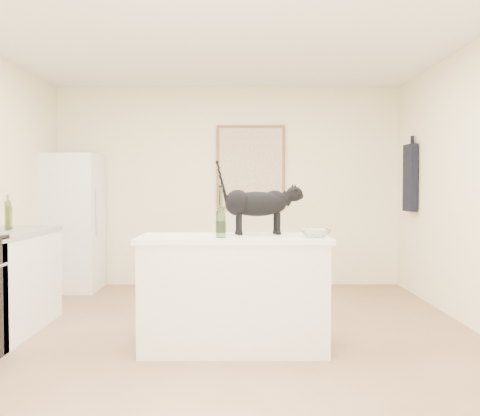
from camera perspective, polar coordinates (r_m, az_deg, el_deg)
name	(u,v)px	position (r m, az deg, el deg)	size (l,w,h in m)	color
floor	(222,341)	(4.79, -1.85, -13.44)	(5.50, 5.50, 0.00)	#A27856
ceiling	(222,27)	(4.80, -1.89, 18.01)	(5.50, 5.50, 0.00)	white
wall_back	(228,186)	(7.37, -1.23, 2.22)	(4.50, 4.50, 0.00)	#FFF0C5
wall_front	(197,182)	(1.87, -4.37, 2.62)	(4.50, 4.50, 0.00)	#FFF0C5
island_base	(234,295)	(4.50, -0.64, -8.85)	(1.44, 0.67, 0.86)	white
island_top	(234,238)	(4.43, -0.65, -3.12)	(1.50, 0.70, 0.04)	white
left_cabinets	(3,284)	(5.41, -23.06, -7.15)	(0.60, 1.40, 0.86)	white
left_countertop	(2,233)	(5.35, -23.13, -2.39)	(0.62, 1.44, 0.04)	gray
fridge	(71,222)	(7.28, -16.82, -1.41)	(0.68, 0.68, 1.70)	white
artwork_frame	(251,167)	(7.34, 1.11, 4.17)	(0.90, 0.03, 1.10)	brown
artwork_canvas	(251,167)	(7.32, 1.11, 4.18)	(0.82, 0.00, 1.02)	beige
hanging_garment	(410,178)	(6.97, 16.97, 2.96)	(0.08, 0.34, 0.80)	black
black_cat	(257,207)	(4.56, 1.72, 0.09)	(0.64, 0.19, 0.45)	black
wine_bottle	(221,215)	(4.27, -1.98, -0.69)	(0.08, 0.08, 0.35)	#265923
glass_bowl	(315,233)	(4.35, 7.68, -2.57)	(0.25, 0.25, 0.06)	white
fridge_paper	(99,191)	(7.17, -14.23, 1.65)	(0.01, 0.15, 0.19)	silver
counter_bottle_cluster	(0,217)	(5.37, -23.30, -0.81)	(0.12, 0.51, 0.28)	#224C19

